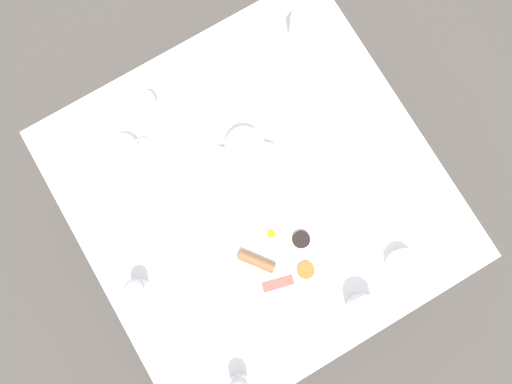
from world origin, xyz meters
TOP-DOWN VIEW (x-y plane):
  - ground_plane at (0.00, 0.00)m, footprint 8.00×8.00m
  - table at (0.00, 0.00)m, footprint 1.07×1.07m
  - breakfast_plate at (0.03, 0.21)m, footprint 0.30×0.30m
  - teapot_near at (-0.04, -0.13)m, footprint 0.18×0.11m
  - teacup_with_saucer_left at (0.28, -0.31)m, footprint 0.15×0.15m
  - teacup_with_saucer_right at (-0.26, 0.40)m, footprint 0.15×0.15m
  - water_glass_tall at (-0.09, 0.45)m, footprint 0.08×0.08m
  - water_glass_short at (-0.38, -0.36)m, footprint 0.08×0.08m
  - creamer_jug at (0.15, -0.41)m, footprint 0.09×0.06m
  - salt_grinder at (0.44, 0.07)m, footprint 0.05×0.05m
  - napkin_folded at (-0.32, -0.03)m, footprint 0.14×0.11m
  - fork_by_plate at (-0.42, 0.17)m, footprint 0.10×0.14m
  - knife_by_plate at (-0.03, -0.39)m, footprint 0.15×0.15m
  - spoon_for_tea at (-0.38, -0.22)m, footprint 0.14×0.07m
  - fork_spare at (0.38, -0.07)m, footprint 0.18×0.08m

SIDE VIEW (x-z plane):
  - ground_plane at x=0.00m, z-range 0.00..0.00m
  - table at x=0.00m, z-range 0.29..1.00m
  - fork_by_plate at x=-0.42m, z-range 0.71..0.71m
  - knife_by_plate at x=-0.03m, z-range 0.71..0.71m
  - spoon_for_tea at x=-0.38m, z-range 0.71..0.71m
  - fork_spare at x=0.38m, z-range 0.71..0.71m
  - napkin_folded at x=-0.32m, z-range 0.71..0.71m
  - breakfast_plate at x=0.03m, z-range 0.69..0.74m
  - teacup_with_saucer_right at x=-0.26m, z-range 0.70..0.77m
  - teacup_with_saucer_left at x=0.28m, z-range 0.70..0.77m
  - creamer_jug at x=0.15m, z-range 0.71..0.78m
  - teapot_near at x=-0.04m, z-range 0.70..0.81m
  - water_glass_short at x=-0.38m, z-range 0.71..0.82m
  - water_glass_tall at x=-0.09m, z-range 0.71..0.82m
  - salt_grinder at x=0.44m, z-range 0.71..0.82m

